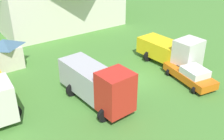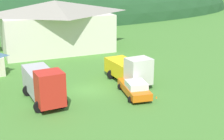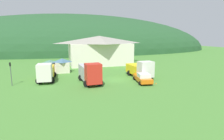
# 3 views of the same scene
# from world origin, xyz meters

# --- Properties ---
(ground_plane) EXTENTS (200.00, 200.00, 0.00)m
(ground_plane) POSITION_xyz_m (0.00, 0.00, 0.00)
(ground_plane) COLOR #477F33
(forested_hill_backdrop) EXTENTS (146.83, 60.00, 36.71)m
(forested_hill_backdrop) POSITION_xyz_m (0.00, 65.61, 0.00)
(forested_hill_backdrop) COLOR #234C28
(forested_hill_backdrop) RESTS_ON ground
(depot_building) EXTENTS (17.60, 11.68, 7.83)m
(depot_building) POSITION_xyz_m (1.34, 19.32, 4.04)
(depot_building) COLOR silver
(depot_building) RESTS_ON ground
(crane_truck_red) EXTENTS (3.45, 7.51, 3.65)m
(crane_truck_red) POSITION_xyz_m (-4.88, -1.15, 1.84)
(crane_truck_red) COLOR red
(crane_truck_red) RESTS_ON ground
(flatbed_truck_yellow) EXTENTS (3.59, 6.95, 3.35)m
(flatbed_truck_yellow) POSITION_xyz_m (5.00, 0.33, 1.63)
(flatbed_truck_yellow) COLOR silver
(flatbed_truck_yellow) RESTS_ON ground
(service_pickup_orange) EXTENTS (2.96, 5.59, 1.66)m
(service_pickup_orange) POSITION_xyz_m (3.82, -3.22, 0.83)
(service_pickup_orange) COLOR orange
(service_pickup_orange) RESTS_ON ground
(traffic_cone_near_pickup) EXTENTS (0.36, 0.36, 0.63)m
(traffic_cone_near_pickup) POSITION_xyz_m (6.73, 2.75, 0.00)
(traffic_cone_near_pickup) COLOR orange
(traffic_cone_near_pickup) RESTS_ON ground
(traffic_cone_mid_row) EXTENTS (0.36, 0.36, 0.48)m
(traffic_cone_mid_row) POSITION_xyz_m (5.51, -4.73, 0.00)
(traffic_cone_mid_row) COLOR orange
(traffic_cone_mid_row) RESTS_ON ground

